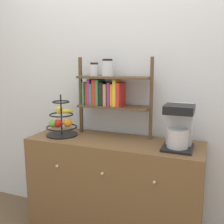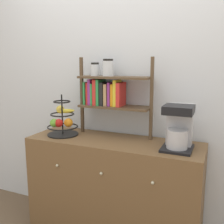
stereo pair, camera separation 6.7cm
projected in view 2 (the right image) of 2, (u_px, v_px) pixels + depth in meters
wall_back at (126, 83)px, 2.27m from camera, size 7.00×0.05×2.60m
sideboard at (114, 190)px, 2.19m from camera, size 1.41×0.48×0.86m
coffee_maker at (179, 127)px, 1.88m from camera, size 0.21×0.25×0.32m
fruit_stand at (62, 121)px, 2.25m from camera, size 0.27×0.27×0.35m
shelf_hutch at (108, 90)px, 2.20m from camera, size 0.65×0.20×0.66m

